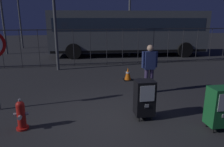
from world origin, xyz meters
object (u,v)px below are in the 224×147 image
object	(u,v)px
newspaper_box_primary	(144,98)
newspaper_box_secondary	(219,106)
fire_hydrant	(21,115)
bus_near	(128,31)
pedestrian	(149,66)
traffic_cone	(128,74)

from	to	relation	value
newspaper_box_primary	newspaper_box_secondary	distance (m)	1.70
newspaper_box_secondary	newspaper_box_primary	bearing A→B (deg)	151.75
fire_hydrant	bus_near	bearing A→B (deg)	63.35
newspaper_box_primary	pedestrian	bearing A→B (deg)	67.51
newspaper_box_primary	bus_near	world-z (taller)	bus_near
traffic_cone	bus_near	world-z (taller)	bus_near
newspaper_box_primary	bus_near	size ratio (longest dim) A/B	0.10
bus_near	newspaper_box_primary	bearing A→B (deg)	-96.70
traffic_cone	bus_near	distance (m)	6.49
fire_hydrant	pedestrian	distance (m)	4.21
newspaper_box_secondary	bus_near	bearing A→B (deg)	87.85
newspaper_box_primary	pedestrian	size ratio (longest dim) A/B	0.61
traffic_cone	newspaper_box_primary	bearing A→B (deg)	-96.95
newspaper_box_secondary	bus_near	size ratio (longest dim) A/B	0.10
bus_near	newspaper_box_secondary	bearing A→B (deg)	-87.74
newspaper_box_secondary	fire_hydrant	bearing A→B (deg)	170.38
fire_hydrant	traffic_cone	bearing A→B (deg)	46.07
fire_hydrant	newspaper_box_primary	size ratio (longest dim) A/B	0.73
newspaper_box_secondary	bus_near	world-z (taller)	bus_near
newspaper_box_primary	traffic_cone	xyz separation A→B (m)	(0.42, 3.47, -0.31)
bus_near	pedestrian	bearing A→B (deg)	-93.85
newspaper_box_primary	fire_hydrant	bearing A→B (deg)	-179.05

